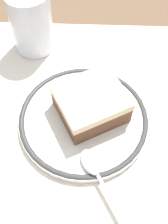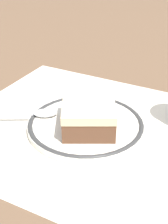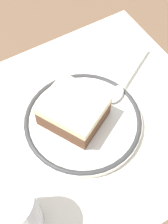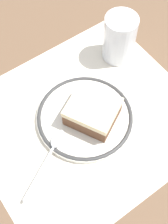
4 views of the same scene
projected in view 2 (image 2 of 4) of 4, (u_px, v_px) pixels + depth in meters
name	position (u px, v px, depth m)	size (l,w,h in m)	color
ground_plane	(86.00, 129.00, 0.56)	(2.40, 2.40, 0.00)	brown
placemat	(86.00, 129.00, 0.56)	(0.42, 0.38, 0.00)	beige
plate	(84.00, 125.00, 0.55)	(0.19, 0.19, 0.01)	silver
cake_slice	(89.00, 116.00, 0.53)	(0.11, 0.12, 0.04)	brown
spoon	(35.00, 114.00, 0.57)	(0.13, 0.08, 0.01)	silver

